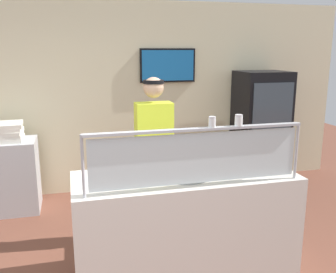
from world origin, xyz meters
TOP-DOWN VIEW (x-y plane):
  - ground_plane at (0.98, 1.00)m, footprint 12.00×12.00m
  - shop_rear_unit at (0.99, 2.74)m, footprint 6.37×0.13m
  - serving_counter at (0.98, 0.37)m, footprint 1.97×0.74m
  - sneeze_guard at (0.98, 0.06)m, footprint 1.79×0.06m
  - pizza_tray at (0.98, 0.37)m, footprint 0.49×0.49m
  - pizza_server at (0.95, 0.35)m, footprint 0.14×0.29m
  - parmesan_shaker at (1.10, 0.06)m, footprint 0.06×0.06m
  - pepper_flake_shaker at (1.32, 0.06)m, footprint 0.06×0.06m
  - worker_figure at (0.87, 1.09)m, footprint 0.41×0.50m
  - drink_fridge at (2.75, 2.30)m, footprint 0.71×0.64m
  - prep_shelf at (-0.77, 2.25)m, footprint 0.70×0.55m
  - pizza_box_stack at (-0.77, 2.25)m, footprint 0.44×0.43m

SIDE VIEW (x-z plane):
  - ground_plane at x=0.98m, z-range 0.00..0.00m
  - prep_shelf at x=-0.77m, z-range 0.00..0.92m
  - serving_counter at x=0.98m, z-range 0.00..0.95m
  - drink_fridge at x=2.75m, z-range 0.00..1.73m
  - pizza_tray at x=0.98m, z-range 0.95..0.99m
  - pizza_server at x=0.95m, z-range 0.99..0.99m
  - worker_figure at x=0.87m, z-range 0.13..1.89m
  - pizza_box_stack at x=-0.77m, z-range 0.92..1.15m
  - sneeze_guard at x=0.98m, z-range 1.01..1.50m
  - shop_rear_unit at x=0.99m, z-range 0.01..2.71m
  - parmesan_shaker at x=1.10m, z-range 1.43..1.52m
  - pepper_flake_shaker at x=1.32m, z-range 1.43..1.52m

